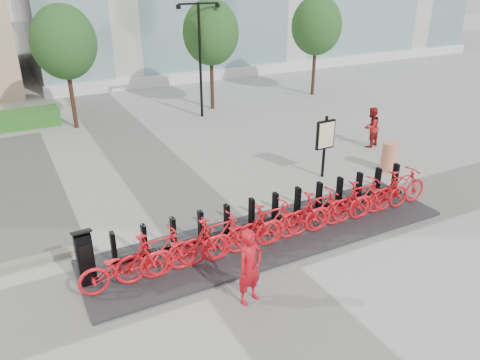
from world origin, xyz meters
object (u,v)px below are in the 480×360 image
bike_0 (124,266)px  construction_barrel (389,157)px  pedestrian (371,127)px  worker_red (250,267)px  kiosk (85,257)px  map_sign (325,137)px

bike_0 → construction_barrel: bike_0 is taller
pedestrian → worker_red: bearing=18.9°
bike_0 → pedestrian: pedestrian is taller
pedestrian → kiosk: bearing=2.7°
pedestrian → construction_barrel: (-1.08, -2.12, -0.28)m
pedestrian → map_sign: 3.72m
map_sign → pedestrian: bearing=22.7°
worker_red → pedestrian: bearing=18.3°
worker_red → map_sign: size_ratio=0.80×
bike_0 → worker_red: 2.70m
bike_0 → kiosk: size_ratio=1.46×
construction_barrel → worker_red: bearing=-153.1°
kiosk → map_sign: size_ratio=0.64×
kiosk → construction_barrel: kiosk is taller
map_sign → bike_0: bearing=-160.2°
bike_0 → pedestrian: 11.58m
bike_0 → map_sign: (7.38, 2.85, 0.78)m
kiosk → worker_red: (2.86, -2.10, 0.12)m
worker_red → construction_barrel: bearing=10.6°
kiosk → pedestrian: 12.05m
kiosk → construction_barrel: size_ratio=1.33×
pedestrian → construction_barrel: size_ratio=1.55×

